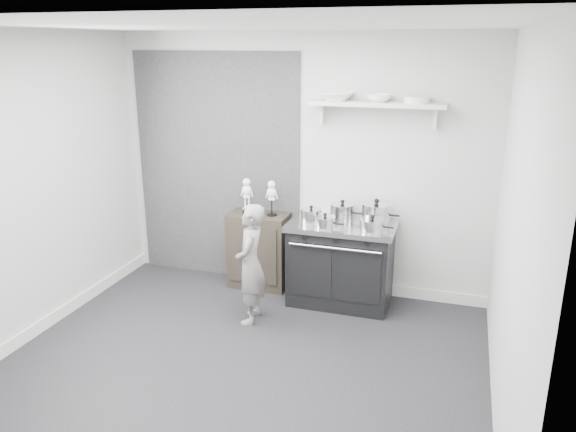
% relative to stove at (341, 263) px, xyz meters
% --- Properties ---
extents(ground, '(4.00, 4.00, 0.00)m').
position_rel_stove_xyz_m(ground, '(-0.54, -1.48, -0.43)').
color(ground, black).
rests_on(ground, ground).
extents(room_shell, '(4.02, 3.62, 2.71)m').
position_rel_stove_xyz_m(room_shell, '(-0.63, -1.33, 1.21)').
color(room_shell, '#B8B8B6').
rests_on(room_shell, ground).
extents(wall_shelf, '(1.30, 0.26, 0.24)m').
position_rel_stove_xyz_m(wall_shelf, '(0.26, 0.20, 1.58)').
color(wall_shelf, silver).
rests_on(wall_shelf, room_shell).
extents(stove, '(1.07, 0.67, 0.86)m').
position_rel_stove_xyz_m(stove, '(0.00, 0.00, 0.00)').
color(stove, black).
rests_on(stove, ground).
extents(side_cabinet, '(0.64, 0.37, 0.83)m').
position_rel_stove_xyz_m(side_cabinet, '(-0.94, 0.13, -0.02)').
color(side_cabinet, black).
rests_on(side_cabinet, ground).
extents(child, '(0.33, 0.46, 1.17)m').
position_rel_stove_xyz_m(child, '(-0.73, -0.66, 0.15)').
color(child, gray).
rests_on(child, ground).
extents(pot_front_left, '(0.30, 0.21, 0.19)m').
position_rel_stove_xyz_m(pot_front_left, '(-0.29, -0.11, 0.50)').
color(pot_front_left, silver).
rests_on(pot_front_left, stove).
extents(pot_back_left, '(0.34, 0.25, 0.21)m').
position_rel_stove_xyz_m(pot_back_left, '(-0.03, 0.14, 0.51)').
color(pot_back_left, silver).
rests_on(pot_back_left, stove).
extents(pot_back_right, '(0.38, 0.30, 0.25)m').
position_rel_stove_xyz_m(pot_back_right, '(0.32, 0.12, 0.53)').
color(pot_back_right, silver).
rests_on(pot_back_right, stove).
extents(pot_front_right, '(0.33, 0.24, 0.16)m').
position_rel_stove_xyz_m(pot_front_right, '(0.32, -0.16, 0.49)').
color(pot_front_right, silver).
rests_on(pot_front_right, stove).
extents(pot_front_center, '(0.29, 0.21, 0.15)m').
position_rel_stove_xyz_m(pot_front_center, '(-0.13, -0.18, 0.48)').
color(pot_front_center, silver).
rests_on(pot_front_center, stove).
extents(skeleton_full, '(0.12, 0.08, 0.44)m').
position_rel_stove_xyz_m(skeleton_full, '(-1.07, 0.13, 0.61)').
color(skeleton_full, white).
rests_on(skeleton_full, side_cabinet).
extents(skeleton_torso, '(0.12, 0.08, 0.44)m').
position_rel_stove_xyz_m(skeleton_torso, '(-0.79, 0.13, 0.61)').
color(skeleton_torso, white).
rests_on(skeleton_torso, side_cabinet).
extents(bowl_large, '(0.33, 0.33, 0.08)m').
position_rel_stove_xyz_m(bowl_large, '(-0.13, 0.19, 1.65)').
color(bowl_large, white).
rests_on(bowl_large, wall_shelf).
extents(bowl_small, '(0.23, 0.23, 0.07)m').
position_rel_stove_xyz_m(bowl_small, '(0.28, 0.19, 1.65)').
color(bowl_small, white).
rests_on(bowl_small, wall_shelf).
extents(plate_stack, '(0.24, 0.24, 0.06)m').
position_rel_stove_xyz_m(plate_stack, '(0.63, 0.19, 1.64)').
color(plate_stack, silver).
rests_on(plate_stack, wall_shelf).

